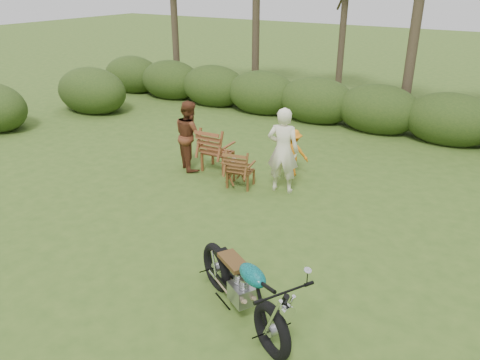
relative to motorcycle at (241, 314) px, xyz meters
The scene contains 9 objects.
ground 1.02m from the motorcycle, 161.25° to the left, with size 80.00×80.00×0.00m, color #36521B.
motorcycle is the anchor object (origin of this frame).
lawn_chair_right 4.30m from the motorcycle, 122.11° to the left, with size 0.61×0.61×0.88m, color brown, non-canonical shape.
lawn_chair_left 5.29m from the motorcycle, 128.01° to the left, with size 0.74×0.74×1.07m, color #602D18, non-canonical shape.
side_table 4.35m from the motorcycle, 123.65° to the left, with size 0.52×0.44×0.54m, color #5E2F17, non-canonical shape.
cup 4.42m from the motorcycle, 124.13° to the left, with size 0.12×0.12×0.09m, color beige.
adult_a 4.17m from the motorcycle, 109.74° to the left, with size 0.68×0.44×1.86m, color #F3ECC8.
adult_b 5.52m from the motorcycle, 134.73° to the left, with size 0.81×0.63×1.66m, color brown.
child 5.08m from the motorcycle, 108.41° to the left, with size 0.72×0.41×1.12m, color orange.
Camera 1 is at (3.71, -4.75, 4.32)m, focal length 35.00 mm.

